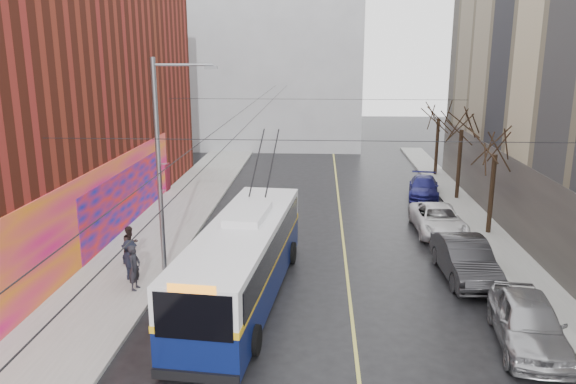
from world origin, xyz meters
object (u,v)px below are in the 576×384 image
object	(u,v)px
tree_far	(439,108)
parked_car_b	(465,259)
following_car	(256,208)
pedestrian_c	(130,260)
parked_car_c	(438,220)
tree_mid	(463,117)
parked_car_a	(528,322)
streetlight_pole	(162,162)
trolleybus	(243,260)
pedestrian_b	(130,244)
pedestrian_a	(134,267)
tree_near	(496,139)
parked_car_d	(424,187)

from	to	relation	value
tree_far	parked_car_b	size ratio (longest dim) A/B	1.29
following_car	pedestrian_c	xyz separation A→B (m)	(-4.06, -9.21, 0.31)
parked_car_b	parked_car_c	distance (m)	6.06
tree_mid	following_car	distance (m)	14.02
tree_mid	parked_car_a	world-z (taller)	tree_mid
streetlight_pole	parked_car_b	xyz separation A→B (m)	(12.49, 0.15, -4.01)
trolleybus	pedestrian_b	xyz separation A→B (m)	(-5.41, 3.09, -0.61)
following_car	pedestrian_c	world-z (taller)	pedestrian_c
parked_car_b	pedestrian_a	xyz separation A→B (m)	(-13.22, -2.24, 0.22)
tree_near	trolleybus	xyz separation A→B (m)	(-11.56, -8.38, -3.38)
trolleybus	parked_car_d	size ratio (longest dim) A/B	2.68
parked_car_c	pedestrian_b	distance (m)	15.44
parked_car_a	pedestrian_b	world-z (taller)	pedestrian_b
streetlight_pole	tree_mid	bearing A→B (deg)	40.65
parked_car_b	pedestrian_b	size ratio (longest dim) A/B	3.05
parked_car_d	pedestrian_a	xyz separation A→B (m)	(-13.87, -15.66, 0.39)
pedestrian_a	pedestrian_b	xyz separation A→B (m)	(-1.11, 2.81, -0.07)
trolleybus	parked_car_b	bearing A→B (deg)	21.27
streetlight_pole	pedestrian_b	bearing A→B (deg)	158.81
tree_near	pedestrian_b	xyz separation A→B (m)	(-16.97, -5.29, -3.99)
following_car	tree_far	bearing A→B (deg)	49.20
tree_mid	tree_far	world-z (taller)	tree_mid
trolleybus	pedestrian_a	world-z (taller)	trolleybus
parked_car_a	parked_car_d	world-z (taller)	parked_car_a
tree_near	pedestrian_a	bearing A→B (deg)	-152.97
trolleybus	pedestrian_c	bearing A→B (deg)	171.32
parked_car_d	pedestrian_c	bearing A→B (deg)	-124.96
parked_car_c	tree_near	bearing A→B (deg)	-5.59
parked_car_d	parked_car_c	bearing A→B (deg)	-84.98
tree_near	trolleybus	distance (m)	14.68
tree_near	parked_car_b	size ratio (longest dim) A/B	1.26
streetlight_pole	pedestrian_b	distance (m)	4.33
streetlight_pole	following_car	world-z (taller)	streetlight_pole
tree_mid	parked_car_c	distance (m)	8.56
parked_car_b	streetlight_pole	bearing A→B (deg)	178.16
pedestrian_c	trolleybus	bearing A→B (deg)	-154.34
parked_car_a	following_car	distance (m)	16.89
tree_mid	parked_car_c	bearing A→B (deg)	-110.55
trolleybus	parked_car_d	distance (m)	18.62
parked_car_a	pedestrian_c	distance (m)	14.95
tree_far	following_car	size ratio (longest dim) A/B	1.64
tree_near	pedestrian_c	xyz separation A→B (m)	(-16.35, -7.18, -3.98)
trolleybus	following_car	distance (m)	10.48
parked_car_a	parked_car_b	bearing A→B (deg)	103.41
tree_mid	pedestrian_b	distance (m)	21.38
pedestrian_a	parked_car_a	bearing A→B (deg)	-97.25
pedestrian_c	tree_far	bearing A→B (deg)	-87.89
tree_near	parked_car_a	distance (m)	12.26
trolleybus	parked_car_a	distance (m)	10.05
pedestrian_c	parked_car_a	bearing A→B (deg)	-156.47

